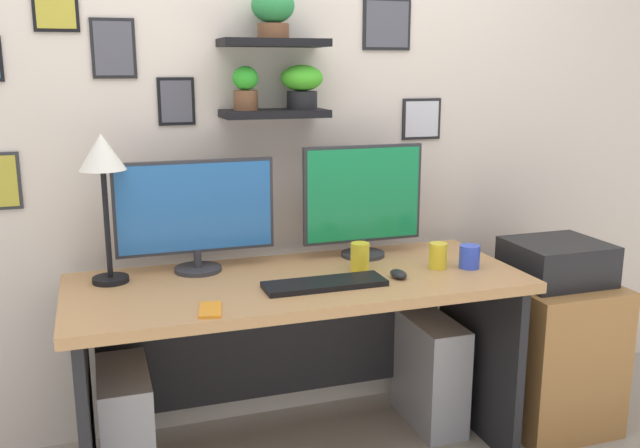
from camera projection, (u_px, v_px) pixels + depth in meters
name	position (u px, v px, depth m)	size (l,w,h in m)	color
back_wall_assembly	(267.00, 107.00, 2.82)	(4.40, 0.24, 2.70)	beige
desk	(295.00, 326.00, 2.66)	(1.68, 0.68, 0.75)	tan
monitor_left	(195.00, 212.00, 2.60)	(0.60, 0.18, 0.43)	#2D2D33
monitor_right	(363.00, 200.00, 2.81)	(0.51, 0.18, 0.46)	#2D2D33
keyboard	(325.00, 284.00, 2.46)	(0.44, 0.14, 0.02)	black
computer_mouse	(398.00, 274.00, 2.56)	(0.06, 0.09, 0.03)	black
desk_lamp	(103.00, 166.00, 2.42)	(0.16, 0.16, 0.54)	black
cell_phone	(210.00, 310.00, 2.21)	(0.07, 0.14, 0.01)	orange
coffee_mug	(469.00, 257.00, 2.68)	(0.08, 0.08, 0.09)	blue
pen_cup	(438.00, 256.00, 2.68)	(0.07, 0.07, 0.10)	yellow
water_cup	(360.00, 257.00, 2.64)	(0.07, 0.07, 0.11)	yellow
drawer_cabinet	(549.00, 351.00, 2.97)	(0.44, 0.50, 0.64)	#9E6B38
printer	(557.00, 261.00, 2.88)	(0.38, 0.34, 0.17)	black
computer_tower_left	(126.00, 429.00, 2.51)	(0.18, 0.40, 0.46)	#99999E
computer_tower_right	(430.00, 371.00, 2.97)	(0.18, 0.40, 0.47)	#99999E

